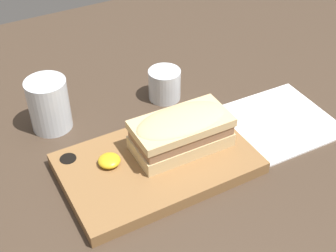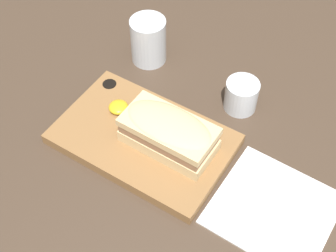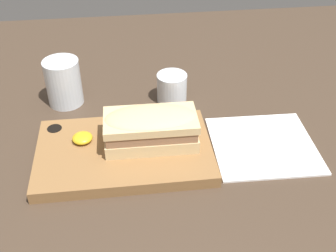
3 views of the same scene
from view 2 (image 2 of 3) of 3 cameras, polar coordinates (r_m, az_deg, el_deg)
name	(u,v)px [view 2 (image 2 of 3)]	position (r cm, az deg, el deg)	size (l,w,h in cm)	color
dining_table	(202,149)	(88.43, 4.13, -2.85)	(144.59, 124.12, 2.00)	#423326
serving_board	(143,139)	(87.14, -3.04, -1.56)	(31.92, 20.16, 2.31)	olive
sandwich	(169,132)	(81.97, 0.09, -0.71)	(16.78, 8.67, 6.75)	#DBBC84
mustard_dollop	(118,107)	(90.00, -6.07, 2.31)	(3.76, 3.76, 1.50)	gold
water_glass	(148,43)	(100.60, -2.39, 10.09)	(7.54, 7.54, 10.07)	silver
wine_glass	(241,96)	(92.63, 8.90, 3.57)	(6.52, 6.52, 6.34)	silver
napkin	(273,209)	(81.98, 12.72, -9.85)	(19.78, 19.04, 0.40)	white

